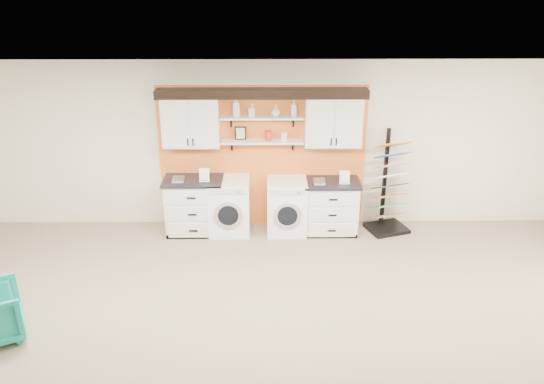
{
  "coord_description": "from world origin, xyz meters",
  "views": [
    {
      "loc": [
        0.08,
        -4.38,
        4.08
      ],
      "look_at": [
        0.14,
        2.3,
        1.27
      ],
      "focal_mm": 35.0,
      "sensor_mm": 36.0,
      "label": 1
    }
  ],
  "objects_px": {
    "washer": "(230,206)",
    "sample_rack": "(388,200)",
    "base_cabinet_right": "(330,206)",
    "dryer": "(287,206)",
    "base_cabinet_left": "(195,206)"
  },
  "relations": [
    {
      "from": "washer",
      "to": "dryer",
      "type": "distance_m",
      "value": 0.95
    },
    {
      "from": "sample_rack",
      "to": "base_cabinet_right",
      "type": "bearing_deg",
      "value": 163.39
    },
    {
      "from": "base_cabinet_left",
      "to": "dryer",
      "type": "height_order",
      "value": "base_cabinet_left"
    },
    {
      "from": "base_cabinet_right",
      "to": "washer",
      "type": "bearing_deg",
      "value": -179.88
    },
    {
      "from": "base_cabinet_right",
      "to": "dryer",
      "type": "xyz_separation_m",
      "value": [
        -0.73,
        -0.0,
        0.0
      ]
    },
    {
      "from": "washer",
      "to": "sample_rack",
      "type": "bearing_deg",
      "value": 0.84
    },
    {
      "from": "dryer",
      "to": "sample_rack",
      "type": "xyz_separation_m",
      "value": [
        1.69,
        0.04,
        0.09
      ]
    },
    {
      "from": "washer",
      "to": "base_cabinet_right",
      "type": "bearing_deg",
      "value": 0.12
    },
    {
      "from": "base_cabinet_right",
      "to": "washer",
      "type": "height_order",
      "value": "washer"
    },
    {
      "from": "base_cabinet_right",
      "to": "dryer",
      "type": "relative_size",
      "value": 1.01
    },
    {
      "from": "base_cabinet_left",
      "to": "washer",
      "type": "relative_size",
      "value": 1.04
    },
    {
      "from": "base_cabinet_right",
      "to": "dryer",
      "type": "height_order",
      "value": "dryer"
    },
    {
      "from": "dryer",
      "to": "base_cabinet_right",
      "type": "bearing_deg",
      "value": 0.27
    },
    {
      "from": "base_cabinet_left",
      "to": "washer",
      "type": "xyz_separation_m",
      "value": [
        0.58,
        -0.0,
        -0.01
      ]
    },
    {
      "from": "base_cabinet_left",
      "to": "base_cabinet_right",
      "type": "relative_size",
      "value": 1.05
    }
  ]
}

